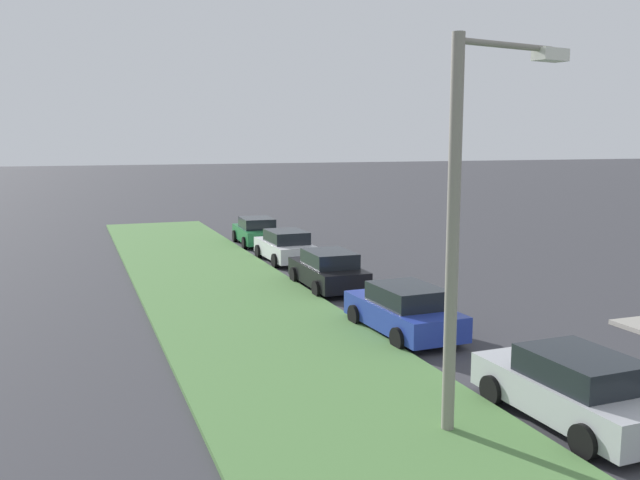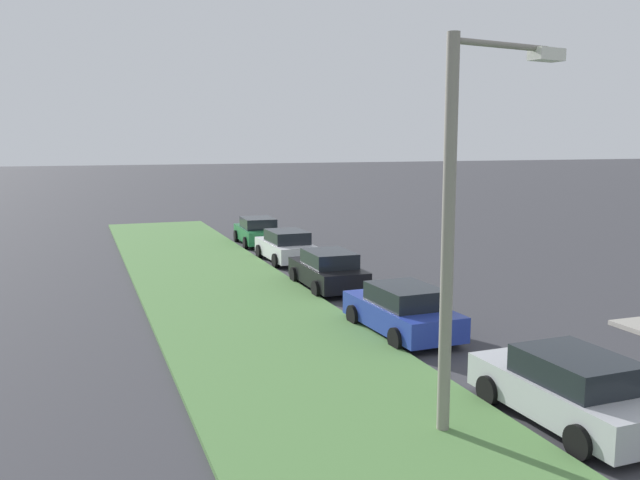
{
  "view_description": "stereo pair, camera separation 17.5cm",
  "coord_description": "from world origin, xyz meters",
  "px_view_note": "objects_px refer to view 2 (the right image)",
  "views": [
    {
      "loc": [
        -6.07,
        12.44,
        5.62
      ],
      "look_at": [
        18.77,
        3.32,
        1.71
      ],
      "focal_mm": 38.39,
      "sensor_mm": 36.0,
      "label": 1
    },
    {
      "loc": [
        -6.13,
        12.28,
        5.62
      ],
      "look_at": [
        18.77,
        3.32,
        1.71
      ],
      "focal_mm": 38.39,
      "sensor_mm": 36.0,
      "label": 2
    }
  ],
  "objects_px": {
    "parked_car_silver": "(570,389)",
    "parked_car_white": "(286,246)",
    "parked_car_blue": "(402,311)",
    "streetlight": "(463,206)",
    "parked_car_black": "(328,270)",
    "parked_car_green": "(258,231)"
  },
  "relations": [
    {
      "from": "parked_car_silver",
      "to": "parked_car_white",
      "type": "height_order",
      "value": "same"
    },
    {
      "from": "parked_car_silver",
      "to": "parked_car_blue",
      "type": "distance_m",
      "value": 6.79
    },
    {
      "from": "parked_car_blue",
      "to": "streetlight",
      "type": "relative_size",
      "value": 0.58
    },
    {
      "from": "parked_car_blue",
      "to": "streetlight",
      "type": "xyz_separation_m",
      "value": [
        -6.31,
        1.97,
        3.67
      ]
    },
    {
      "from": "parked_car_black",
      "to": "parked_car_green",
      "type": "bearing_deg",
      "value": -0.92
    },
    {
      "from": "streetlight",
      "to": "parked_car_white",
      "type": "bearing_deg",
      "value": -6.95
    },
    {
      "from": "streetlight",
      "to": "parked_car_silver",
      "type": "bearing_deg",
      "value": -101.79
    },
    {
      "from": "parked_car_white",
      "to": "parked_car_green",
      "type": "relative_size",
      "value": 0.99
    },
    {
      "from": "parked_car_silver",
      "to": "parked_car_black",
      "type": "distance_m",
      "value": 13.25
    },
    {
      "from": "parked_car_black",
      "to": "streetlight",
      "type": "height_order",
      "value": "streetlight"
    },
    {
      "from": "parked_car_blue",
      "to": "parked_car_black",
      "type": "height_order",
      "value": "same"
    },
    {
      "from": "parked_car_white",
      "to": "streetlight",
      "type": "bearing_deg",
      "value": 172.24
    },
    {
      "from": "parked_car_blue",
      "to": "parked_car_green",
      "type": "xyz_separation_m",
      "value": [
        18.05,
        -0.4,
        0.0
      ]
    },
    {
      "from": "parked_car_silver",
      "to": "parked_car_blue",
      "type": "bearing_deg",
      "value": 0.55
    },
    {
      "from": "parked_car_blue",
      "to": "parked_car_white",
      "type": "relative_size",
      "value": 1.01
    },
    {
      "from": "parked_car_silver",
      "to": "streetlight",
      "type": "xyz_separation_m",
      "value": [
        0.47,
        2.26,
        3.67
      ]
    },
    {
      "from": "parked_car_black",
      "to": "parked_car_white",
      "type": "height_order",
      "value": "same"
    },
    {
      "from": "parked_car_green",
      "to": "parked_car_white",
      "type": "bearing_deg",
      "value": -178.21
    },
    {
      "from": "parked_car_white",
      "to": "parked_car_black",
      "type": "bearing_deg",
      "value": 177.21
    },
    {
      "from": "parked_car_white",
      "to": "parked_car_green",
      "type": "bearing_deg",
      "value": -1.56
    },
    {
      "from": "parked_car_black",
      "to": "parked_car_white",
      "type": "xyz_separation_m",
      "value": [
        6.09,
        -0.21,
        0.0
      ]
    },
    {
      "from": "streetlight",
      "to": "parked_car_green",
      "type": "bearing_deg",
      "value": -5.56
    }
  ]
}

